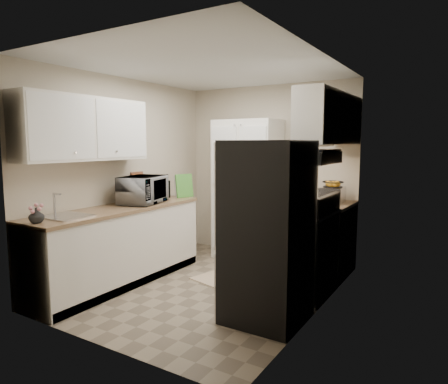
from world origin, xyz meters
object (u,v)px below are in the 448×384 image
(microwave, at_px, (143,190))
(wine_bottle, at_px, (168,187))
(pantry_cabinet, at_px, (247,190))
(electric_range, at_px, (301,251))
(refrigerator, at_px, (268,232))
(toaster_oven, at_px, (332,195))

(microwave, height_order, wine_bottle, microwave)
(pantry_cabinet, height_order, microwave, pantry_cabinet)
(pantry_cabinet, height_order, electric_range, pantry_cabinet)
(electric_range, height_order, refrigerator, refrigerator)
(electric_range, distance_m, refrigerator, 0.88)
(microwave, xyz_separation_m, wine_bottle, (-0.08, 0.57, -0.02))
(pantry_cabinet, relative_size, toaster_oven, 5.74)
(refrigerator, height_order, toaster_oven, refrigerator)
(pantry_cabinet, xyz_separation_m, toaster_oven, (1.25, -0.05, 0.02))
(microwave, bearing_deg, wine_bottle, -7.68)
(pantry_cabinet, relative_size, wine_bottle, 6.72)
(electric_range, xyz_separation_m, toaster_oven, (0.08, 0.87, 0.54))
(electric_range, relative_size, wine_bottle, 3.79)
(electric_range, bearing_deg, pantry_cabinet, 141.78)
(refrigerator, bearing_deg, microwave, 168.81)
(wine_bottle, bearing_deg, refrigerator, -25.64)
(pantry_cabinet, distance_m, electric_range, 1.58)
(pantry_cabinet, distance_m, toaster_oven, 1.25)
(refrigerator, bearing_deg, pantry_cabinet, 123.46)
(pantry_cabinet, distance_m, microwave, 1.55)
(refrigerator, height_order, wine_bottle, refrigerator)
(electric_range, xyz_separation_m, wine_bottle, (-2.01, 0.15, 0.59))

